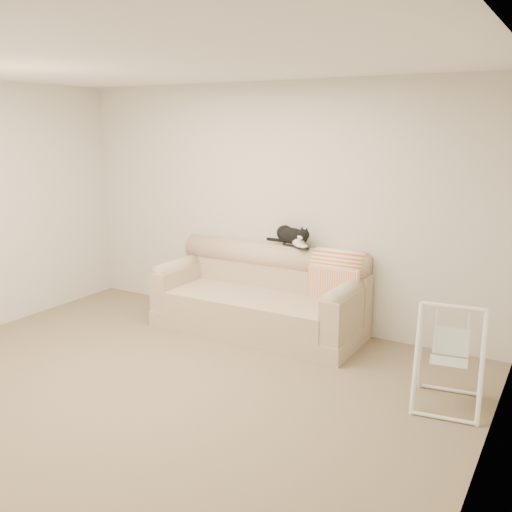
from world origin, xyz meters
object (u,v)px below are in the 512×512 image
at_px(sofa, 261,298).
at_px(remote_b, 302,248).
at_px(remote_a, 291,245).
at_px(tuxedo_cat, 292,236).
at_px(baby_swing, 450,356).

xyz_separation_m(sofa, remote_b, (0.37, 0.20, 0.56)).
bearing_deg(remote_a, sofa, -130.83).
relative_size(sofa, tuxedo_cat, 3.84).
bearing_deg(tuxedo_cat, remote_b, -24.86).
xyz_separation_m(sofa, baby_swing, (2.09, -0.74, 0.06)).
xyz_separation_m(remote_b, baby_swing, (1.72, -0.94, -0.49)).
relative_size(remote_a, baby_swing, 0.22).
distance_m(remote_b, baby_swing, 2.02).
relative_size(remote_b, baby_swing, 0.21).
relative_size(sofa, remote_b, 12.47).
bearing_deg(remote_b, baby_swing, -28.66).
height_order(sofa, baby_swing, sofa).
bearing_deg(baby_swing, tuxedo_cat, 151.62).
distance_m(sofa, remote_a, 0.65).
bearing_deg(baby_swing, remote_a, 152.12).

